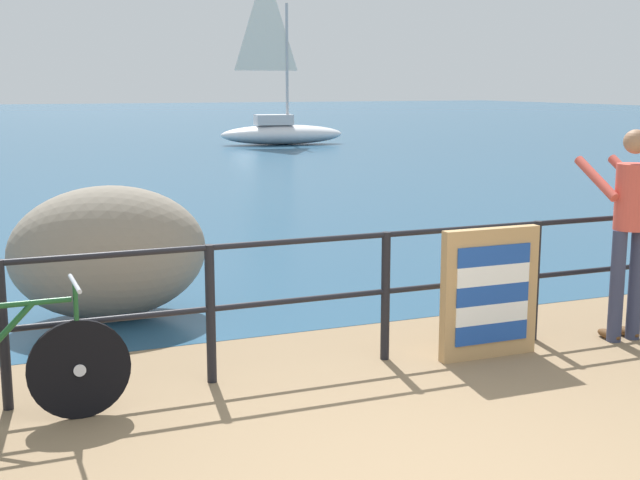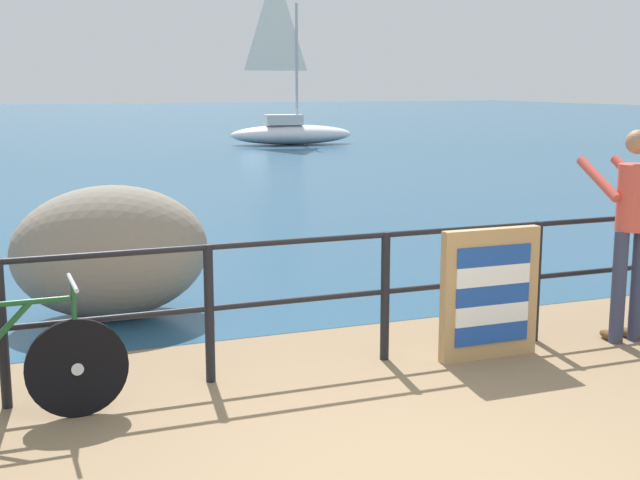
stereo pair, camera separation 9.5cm
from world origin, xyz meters
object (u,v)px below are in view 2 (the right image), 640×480
object	(u,v)px
person_at_railing	(631,225)
folded_deckchair_stack	(490,294)
sailboat	(290,125)
breakwater_boulder_main	(111,252)

from	to	relation	value
person_at_railing	folded_deckchair_stack	xyz separation A→B (m)	(-1.32, 0.02, -0.47)
folded_deckchair_stack	sailboat	world-z (taller)	sailboat
sailboat	folded_deckchair_stack	bearing A→B (deg)	-98.73
folded_deckchair_stack	breakwater_boulder_main	bearing A→B (deg)	138.36
breakwater_boulder_main	sailboat	size ratio (longest dim) A/B	0.29
sailboat	person_at_railing	bearing A→B (deg)	-95.66
person_at_railing	sailboat	xyz separation A→B (m)	(5.16, 23.33, -0.28)
person_at_railing	breakwater_boulder_main	distance (m)	4.58
sailboat	breakwater_boulder_main	bearing A→B (deg)	-106.59
folded_deckchair_stack	sailboat	bearing A→B (deg)	74.45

